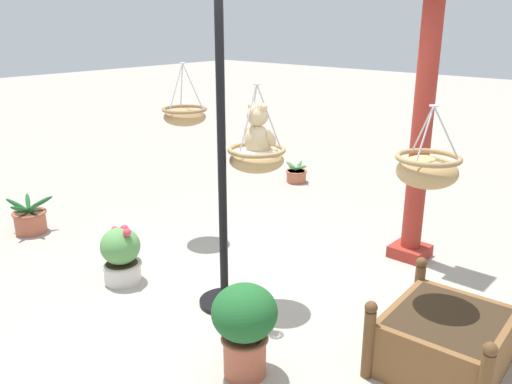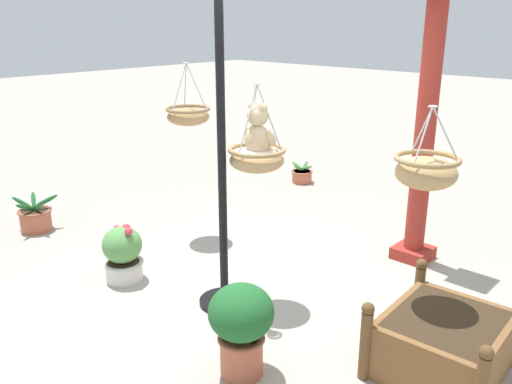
{
  "view_description": "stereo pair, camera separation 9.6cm",
  "coord_description": "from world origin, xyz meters",
  "px_view_note": "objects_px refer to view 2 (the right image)",
  "views": [
    {
      "loc": [
        2.71,
        -3.06,
        2.37
      ],
      "look_at": [
        -0.02,
        0.03,
        1.02
      ],
      "focal_mm": 37.32,
      "sensor_mm": 36.0,
      "label": 1
    },
    {
      "loc": [
        2.78,
        -3.0,
        2.37
      ],
      "look_at": [
        -0.02,
        0.03,
        1.02
      ],
      "focal_mm": 37.32,
      "sensor_mm": 36.0,
      "label": 2
    }
  ],
  "objects_px": {
    "potted_plant_bushy_green": "(123,254)",
    "potted_plant_fern_front": "(241,324)",
    "wooden_planter_box": "(444,342)",
    "potted_plant_flowering_red": "(35,217)",
    "potted_plant_tall_leafy": "(302,175)",
    "hanging_basket_right_low": "(426,171)",
    "teddy_bear": "(259,134)",
    "greenhouse_pillar_left": "(425,133)",
    "display_pole_central": "(223,213)",
    "hanging_basket_left_high": "(188,115)",
    "hanging_basket_with_teddy": "(257,158)"
  },
  "relations": [
    {
      "from": "potted_plant_bushy_green",
      "to": "potted_plant_fern_front",
      "type": "bearing_deg",
      "value": -7.93
    },
    {
      "from": "wooden_planter_box",
      "to": "potted_plant_flowering_red",
      "type": "height_order",
      "value": "wooden_planter_box"
    },
    {
      "from": "potted_plant_flowering_red",
      "to": "potted_plant_tall_leafy",
      "type": "xyz_separation_m",
      "value": [
        1.1,
        3.62,
        -0.04
      ]
    },
    {
      "from": "hanging_basket_right_low",
      "to": "potted_plant_bushy_green",
      "type": "relative_size",
      "value": 1.01
    },
    {
      "from": "hanging_basket_right_low",
      "to": "teddy_bear",
      "type": "bearing_deg",
      "value": -169.54
    },
    {
      "from": "hanging_basket_right_low",
      "to": "greenhouse_pillar_left",
      "type": "bearing_deg",
      "value": 116.05
    },
    {
      "from": "greenhouse_pillar_left",
      "to": "display_pole_central",
      "type": "bearing_deg",
      "value": -111.29
    },
    {
      "from": "potted_plant_flowering_red",
      "to": "greenhouse_pillar_left",
      "type": "bearing_deg",
      "value": 32.53
    },
    {
      "from": "greenhouse_pillar_left",
      "to": "potted_plant_flowering_red",
      "type": "height_order",
      "value": "greenhouse_pillar_left"
    },
    {
      "from": "hanging_basket_left_high",
      "to": "potted_plant_tall_leafy",
      "type": "bearing_deg",
      "value": 98.17
    },
    {
      "from": "wooden_planter_box",
      "to": "potted_plant_bushy_green",
      "type": "distance_m",
      "value": 2.9
    },
    {
      "from": "potted_plant_flowering_red",
      "to": "potted_plant_bushy_green",
      "type": "distance_m",
      "value": 1.82
    },
    {
      "from": "teddy_bear",
      "to": "potted_plant_bushy_green",
      "type": "bearing_deg",
      "value": -152.3
    },
    {
      "from": "hanging_basket_with_teddy",
      "to": "potted_plant_bushy_green",
      "type": "relative_size",
      "value": 1.26
    },
    {
      "from": "hanging_basket_right_low",
      "to": "potted_plant_flowering_red",
      "type": "xyz_separation_m",
      "value": [
        -4.31,
        -0.84,
        -1.22
      ]
    },
    {
      "from": "hanging_basket_left_high",
      "to": "greenhouse_pillar_left",
      "type": "bearing_deg",
      "value": 28.1
    },
    {
      "from": "display_pole_central",
      "to": "teddy_bear",
      "type": "bearing_deg",
      "value": 61.14
    },
    {
      "from": "wooden_planter_box",
      "to": "potted_plant_flowering_red",
      "type": "distance_m",
      "value": 4.67
    },
    {
      "from": "hanging_basket_right_low",
      "to": "greenhouse_pillar_left",
      "type": "height_order",
      "value": "greenhouse_pillar_left"
    },
    {
      "from": "teddy_bear",
      "to": "potted_plant_flowering_red",
      "type": "distance_m",
      "value": 3.31
    },
    {
      "from": "display_pole_central",
      "to": "greenhouse_pillar_left",
      "type": "xyz_separation_m",
      "value": [
        0.77,
        1.97,
        0.48
      ]
    },
    {
      "from": "hanging_basket_right_low",
      "to": "potted_plant_fern_front",
      "type": "relative_size",
      "value": 0.84
    },
    {
      "from": "hanging_basket_right_low",
      "to": "potted_plant_tall_leafy",
      "type": "relative_size",
      "value": 1.46
    },
    {
      "from": "potted_plant_fern_front",
      "to": "display_pole_central",
      "type": "bearing_deg",
      "value": 142.93
    },
    {
      "from": "teddy_bear",
      "to": "greenhouse_pillar_left",
      "type": "height_order",
      "value": "greenhouse_pillar_left"
    },
    {
      "from": "teddy_bear",
      "to": "greenhouse_pillar_left",
      "type": "relative_size",
      "value": 0.16
    },
    {
      "from": "teddy_bear",
      "to": "hanging_basket_left_high",
      "type": "relative_size",
      "value": 0.68
    },
    {
      "from": "wooden_planter_box",
      "to": "potted_plant_tall_leafy",
      "type": "height_order",
      "value": "wooden_planter_box"
    },
    {
      "from": "wooden_planter_box",
      "to": "potted_plant_fern_front",
      "type": "relative_size",
      "value": 1.46
    },
    {
      "from": "display_pole_central",
      "to": "potted_plant_flowering_red",
      "type": "xyz_separation_m",
      "value": [
        -2.83,
        -0.33,
        -0.67
      ]
    },
    {
      "from": "greenhouse_pillar_left",
      "to": "hanging_basket_right_low",
      "type": "bearing_deg",
      "value": -63.95
    },
    {
      "from": "hanging_basket_with_teddy",
      "to": "hanging_basket_right_low",
      "type": "distance_m",
      "value": 1.36
    },
    {
      "from": "display_pole_central",
      "to": "hanging_basket_right_low",
      "type": "relative_size",
      "value": 4.59
    },
    {
      "from": "wooden_planter_box",
      "to": "potted_plant_bushy_green",
      "type": "xyz_separation_m",
      "value": [
        -2.8,
        -0.74,
        0.05
      ]
    },
    {
      "from": "hanging_basket_with_teddy",
      "to": "teddy_bear",
      "type": "distance_m",
      "value": 0.2
    },
    {
      "from": "hanging_basket_with_teddy",
      "to": "potted_plant_flowering_red",
      "type": "height_order",
      "value": "hanging_basket_with_teddy"
    },
    {
      "from": "hanging_basket_left_high",
      "to": "potted_plant_tall_leafy",
      "type": "relative_size",
      "value": 1.68
    },
    {
      "from": "hanging_basket_with_teddy",
      "to": "wooden_planter_box",
      "type": "xyz_separation_m",
      "value": [
        1.64,
        0.15,
        -1.06
      ]
    },
    {
      "from": "potted_plant_fern_front",
      "to": "potted_plant_tall_leafy",
      "type": "distance_m",
      "value": 4.64
    },
    {
      "from": "potted_plant_fern_front",
      "to": "potted_plant_tall_leafy",
      "type": "xyz_separation_m",
      "value": [
        -2.51,
        3.89,
        -0.28
      ]
    },
    {
      "from": "potted_plant_fern_front",
      "to": "potted_plant_bushy_green",
      "type": "bearing_deg",
      "value": 172.07
    },
    {
      "from": "potted_plant_flowering_red",
      "to": "potted_plant_bushy_green",
      "type": "relative_size",
      "value": 0.95
    },
    {
      "from": "potted_plant_flowering_red",
      "to": "display_pole_central",
      "type": "bearing_deg",
      "value": 6.58
    },
    {
      "from": "hanging_basket_left_high",
      "to": "potted_plant_flowering_red",
      "type": "height_order",
      "value": "hanging_basket_left_high"
    },
    {
      "from": "hanging_basket_with_teddy",
      "to": "hanging_basket_left_high",
      "type": "xyz_separation_m",
      "value": [
        -1.53,
        0.57,
        0.09
      ]
    },
    {
      "from": "potted_plant_bushy_green",
      "to": "greenhouse_pillar_left",
      "type": "bearing_deg",
      "value": 52.33
    },
    {
      "from": "display_pole_central",
      "to": "greenhouse_pillar_left",
      "type": "relative_size",
      "value": 0.96
    },
    {
      "from": "greenhouse_pillar_left",
      "to": "potted_plant_bushy_green",
      "type": "height_order",
      "value": "greenhouse_pillar_left"
    },
    {
      "from": "potted_plant_flowering_red",
      "to": "potted_plant_tall_leafy",
      "type": "bearing_deg",
      "value": 73.13
    },
    {
      "from": "hanging_basket_right_low",
      "to": "potted_plant_tall_leafy",
      "type": "bearing_deg",
      "value": 139.08
    }
  ]
}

